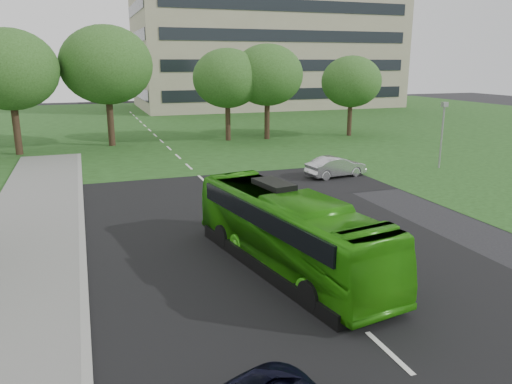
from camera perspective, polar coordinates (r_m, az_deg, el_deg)
ground at (r=18.10m, az=4.22°, el=-8.15°), size 160.00×160.00×0.00m
street_surfaces at (r=39.17m, az=-9.66°, el=4.20°), size 120.00×120.00×0.15m
office_building at (r=82.57m, az=1.15°, el=18.49°), size 40.10×20.10×25.00m
tree_park_a at (r=42.53m, az=-26.35°, el=12.42°), size 7.13×7.13×9.47m
tree_park_b at (r=44.34m, az=-16.72°, el=13.72°), size 7.61×7.61×9.97m
tree_park_c at (r=45.58m, az=-3.29°, el=12.84°), size 6.17×6.17×8.20m
tree_park_d at (r=46.42m, az=1.30°, el=13.21°), size 6.50×6.50×8.60m
tree_park_e at (r=49.44m, az=10.84°, el=12.28°), size 5.69×5.69×7.59m
bus at (r=17.29m, az=3.67°, el=-4.45°), size 3.95×9.98×2.71m
sedan at (r=31.65m, az=9.11°, el=2.88°), size 4.04×1.93×1.28m
camera_pole at (r=35.75m, az=20.56°, el=7.08°), size 0.46×0.44×4.43m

